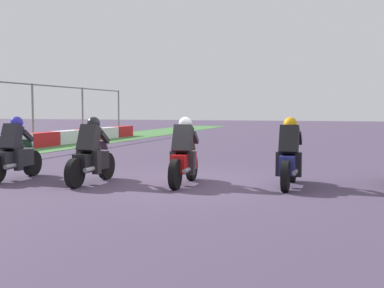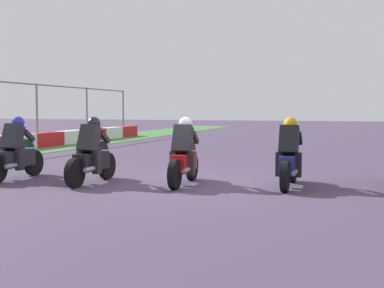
{
  "view_description": "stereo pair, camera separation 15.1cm",
  "coord_description": "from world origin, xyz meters",
  "px_view_note": "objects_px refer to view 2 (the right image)",
  "views": [
    {
      "loc": [
        -10.39,
        -3.23,
        1.69
      ],
      "look_at": [
        -0.01,
        -0.01,
        0.9
      ],
      "focal_mm": 45.42,
      "sensor_mm": 36.0,
      "label": 1
    },
    {
      "loc": [
        -10.34,
        -3.37,
        1.69
      ],
      "look_at": [
        -0.01,
        -0.01,
        0.9
      ],
      "focal_mm": 45.42,
      "sensor_mm": 36.0,
      "label": 2
    }
  ],
  "objects_px": {
    "rider_lane_b": "(289,158)",
    "rider_lane_c": "(184,157)",
    "rider_lane_d": "(92,156)",
    "rider_lane_e": "(16,153)"
  },
  "relations": [
    {
      "from": "rider_lane_b",
      "to": "rider_lane_d",
      "type": "height_order",
      "value": "same"
    },
    {
      "from": "rider_lane_c",
      "to": "rider_lane_e",
      "type": "bearing_deg",
      "value": 93.47
    },
    {
      "from": "rider_lane_c",
      "to": "rider_lane_d",
      "type": "xyz_separation_m",
      "value": [
        -0.47,
        2.05,
        0.0
      ]
    },
    {
      "from": "rider_lane_b",
      "to": "rider_lane_e",
      "type": "height_order",
      "value": "same"
    },
    {
      "from": "rider_lane_d",
      "to": "rider_lane_b",
      "type": "bearing_deg",
      "value": -77.83
    },
    {
      "from": "rider_lane_c",
      "to": "rider_lane_e",
      "type": "distance_m",
      "value": 4.14
    },
    {
      "from": "rider_lane_c",
      "to": "rider_lane_d",
      "type": "relative_size",
      "value": 1.0
    },
    {
      "from": "rider_lane_b",
      "to": "rider_lane_c",
      "type": "relative_size",
      "value": 1.0
    },
    {
      "from": "rider_lane_b",
      "to": "rider_lane_e",
      "type": "relative_size",
      "value": 1.0
    },
    {
      "from": "rider_lane_b",
      "to": "rider_lane_d",
      "type": "distance_m",
      "value": 4.41
    }
  ]
}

